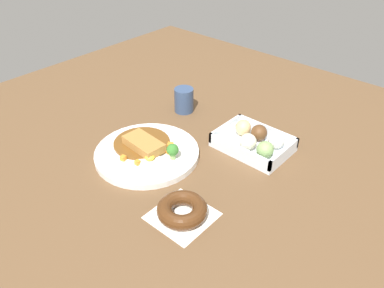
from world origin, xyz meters
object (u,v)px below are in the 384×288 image
at_px(curry_plate, 147,152).
at_px(chocolate_ring_donut, 182,210).
at_px(coffee_mug, 184,100).
at_px(donut_box, 255,141).

bearing_deg(curry_plate, chocolate_ring_donut, 155.45).
bearing_deg(chocolate_ring_donut, coffee_mug, -47.93).
distance_m(curry_plate, coffee_mug, 0.27).
bearing_deg(coffee_mug, chocolate_ring_donut, 132.07).
height_order(chocolate_ring_donut, coffee_mug, coffee_mug).
distance_m(curry_plate, donut_box, 0.31).
height_order(curry_plate, coffee_mug, coffee_mug).
height_order(donut_box, chocolate_ring_donut, donut_box).
height_order(curry_plate, donut_box, curry_plate).
bearing_deg(coffee_mug, curry_plate, 110.18).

